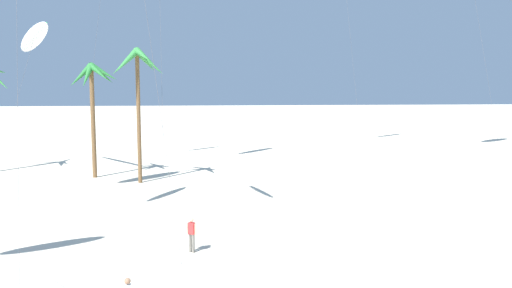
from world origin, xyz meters
TOP-DOWN VIEW (x-y plane):
  - palm_tree_1 at (-12.59, 42.37)m, footprint 4.16×4.21m
  - palm_tree_2 at (-8.64, 39.78)m, footprint 4.17×4.58m
  - flying_kite_8 at (-17.48, 43.80)m, footprint 5.47×12.96m
  - person_near_left at (-3.88, 22.18)m, footprint 0.47×0.31m

SIDE VIEW (x-z plane):
  - person_near_left at x=-3.88m, z-range 0.08..1.77m
  - palm_tree_1 at x=-12.59m, z-range 3.06..12.42m
  - palm_tree_2 at x=-8.64m, z-range 3.52..13.96m
  - flying_kite_8 at x=-17.48m, z-range 4.94..17.78m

